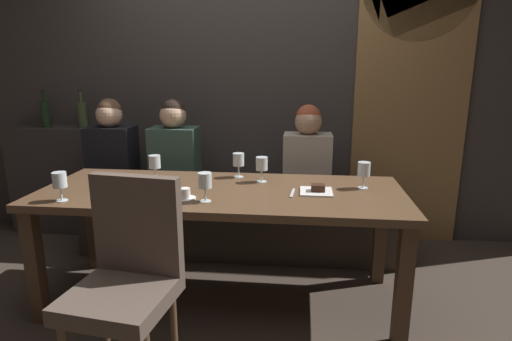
{
  "coord_description": "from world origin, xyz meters",
  "views": [
    {
      "loc": [
        0.47,
        -2.41,
        1.47
      ],
      "look_at": [
        0.2,
        0.1,
        0.84
      ],
      "focal_mm": 29.43,
      "sensor_mm": 36.0,
      "label": 1
    }
  ],
  "objects_px": {
    "dessert_plate": "(317,190)",
    "fork_on_table": "(292,193)",
    "wine_glass_far_left": "(364,170)",
    "wine_glass_center_front": "(238,160)",
    "banquette_bench": "(239,226)",
    "wine_glass_far_right": "(60,181)",
    "dining_table": "(222,203)",
    "wine_glass_end_left": "(262,165)",
    "chair_near_side": "(128,270)",
    "diner_redhead": "(112,151)",
    "wine_bottle_pale_label": "(82,114)",
    "wine_glass_center_back": "(155,163)",
    "diner_bearded": "(175,152)",
    "espresso_cup": "(185,195)",
    "diner_far_end": "(307,157)",
    "wine_bottle_dark_red": "(45,113)"
  },
  "relations": [
    {
      "from": "wine_bottle_pale_label",
      "to": "wine_glass_center_front",
      "type": "relative_size",
      "value": 1.99
    },
    {
      "from": "diner_redhead",
      "to": "wine_bottle_pale_label",
      "type": "height_order",
      "value": "wine_bottle_pale_label"
    },
    {
      "from": "wine_glass_end_left",
      "to": "wine_glass_center_back",
      "type": "bearing_deg",
      "value": -178.18
    },
    {
      "from": "diner_far_end",
      "to": "wine_glass_far_left",
      "type": "distance_m",
      "value": 0.7
    },
    {
      "from": "banquette_bench",
      "to": "espresso_cup",
      "type": "xyz_separation_m",
      "value": [
        -0.17,
        -0.91,
        0.54
      ]
    },
    {
      "from": "chair_near_side",
      "to": "wine_glass_far_right",
      "type": "distance_m",
      "value": 0.74
    },
    {
      "from": "chair_near_side",
      "to": "wine_glass_far_right",
      "type": "relative_size",
      "value": 5.98
    },
    {
      "from": "dining_table",
      "to": "chair_near_side",
      "type": "relative_size",
      "value": 2.24
    },
    {
      "from": "chair_near_side",
      "to": "diner_bearded",
      "type": "bearing_deg",
      "value": 97.85
    },
    {
      "from": "espresso_cup",
      "to": "dessert_plate",
      "type": "distance_m",
      "value": 0.77
    },
    {
      "from": "wine_glass_far_right",
      "to": "wine_glass_center_front",
      "type": "xyz_separation_m",
      "value": [
        0.9,
        0.62,
        0.0
      ]
    },
    {
      "from": "diner_far_end",
      "to": "wine_glass_center_back",
      "type": "distance_m",
      "value": 1.14
    },
    {
      "from": "wine_glass_center_back",
      "to": "dessert_plate",
      "type": "distance_m",
      "value": 1.07
    },
    {
      "from": "diner_far_end",
      "to": "wine_glass_center_front",
      "type": "height_order",
      "value": "diner_far_end"
    },
    {
      "from": "chair_near_side",
      "to": "dessert_plate",
      "type": "xyz_separation_m",
      "value": [
        0.88,
        0.72,
        0.2
      ]
    },
    {
      "from": "diner_redhead",
      "to": "fork_on_table",
      "type": "relative_size",
      "value": 4.57
    },
    {
      "from": "banquette_bench",
      "to": "wine_bottle_dark_red",
      "type": "height_order",
      "value": "wine_bottle_dark_red"
    },
    {
      "from": "diner_redhead",
      "to": "dining_table",
      "type": "bearing_deg",
      "value": -35.2
    },
    {
      "from": "dessert_plate",
      "to": "fork_on_table",
      "type": "height_order",
      "value": "dessert_plate"
    },
    {
      "from": "wine_glass_far_left",
      "to": "wine_glass_far_right",
      "type": "height_order",
      "value": "same"
    },
    {
      "from": "wine_glass_center_front",
      "to": "espresso_cup",
      "type": "height_order",
      "value": "wine_glass_center_front"
    },
    {
      "from": "diner_redhead",
      "to": "wine_glass_end_left",
      "type": "distance_m",
      "value": 1.35
    },
    {
      "from": "banquette_bench",
      "to": "wine_glass_far_right",
      "type": "xyz_separation_m",
      "value": [
        -0.84,
        -1.01,
        0.62
      ]
    },
    {
      "from": "wine_glass_center_front",
      "to": "wine_glass_far_right",
      "type": "bearing_deg",
      "value": -145.7
    },
    {
      "from": "dining_table",
      "to": "diner_redhead",
      "type": "xyz_separation_m",
      "value": [
        -1.01,
        0.72,
        0.16
      ]
    },
    {
      "from": "wine_glass_center_front",
      "to": "fork_on_table",
      "type": "relative_size",
      "value": 0.96
    },
    {
      "from": "diner_redhead",
      "to": "wine_glass_far_left",
      "type": "distance_m",
      "value": 1.97
    },
    {
      "from": "wine_bottle_dark_red",
      "to": "wine_glass_center_back",
      "type": "height_order",
      "value": "wine_bottle_dark_red"
    },
    {
      "from": "wine_glass_far_right",
      "to": "dessert_plate",
      "type": "relative_size",
      "value": 0.86
    },
    {
      "from": "wine_glass_far_right",
      "to": "wine_glass_end_left",
      "type": "xyz_separation_m",
      "value": [
        1.07,
        0.51,
        -0.0
      ]
    },
    {
      "from": "wine_glass_far_left",
      "to": "wine_glass_far_right",
      "type": "bearing_deg",
      "value": -165.7
    },
    {
      "from": "dining_table",
      "to": "espresso_cup",
      "type": "relative_size",
      "value": 18.33
    },
    {
      "from": "wine_bottle_pale_label",
      "to": "wine_glass_center_front",
      "type": "distance_m",
      "value": 1.64
    },
    {
      "from": "wine_glass_center_front",
      "to": "dining_table",
      "type": "bearing_deg",
      "value": -101.52
    },
    {
      "from": "dessert_plate",
      "to": "fork_on_table",
      "type": "relative_size",
      "value": 1.12
    },
    {
      "from": "wine_glass_center_back",
      "to": "diner_bearded",
      "type": "bearing_deg",
      "value": 92.72
    },
    {
      "from": "wine_bottle_dark_red",
      "to": "dessert_plate",
      "type": "bearing_deg",
      "value": -23.7
    },
    {
      "from": "chair_near_side",
      "to": "diner_redhead",
      "type": "bearing_deg",
      "value": 116.35
    },
    {
      "from": "wine_glass_far_left",
      "to": "wine_glass_center_front",
      "type": "xyz_separation_m",
      "value": [
        -0.8,
        0.18,
        0.0
      ]
    },
    {
      "from": "banquette_bench",
      "to": "diner_bearded",
      "type": "height_order",
      "value": "diner_bearded"
    },
    {
      "from": "wine_glass_end_left",
      "to": "wine_glass_center_front",
      "type": "xyz_separation_m",
      "value": [
        -0.17,
        0.1,
        0.0
      ]
    },
    {
      "from": "diner_redhead",
      "to": "wine_glass_far_left",
      "type": "height_order",
      "value": "diner_redhead"
    },
    {
      "from": "wine_glass_far_right",
      "to": "wine_glass_center_back",
      "type": "distance_m",
      "value": 0.61
    },
    {
      "from": "dessert_plate",
      "to": "wine_glass_end_left",
      "type": "bearing_deg",
      "value": 150.7
    },
    {
      "from": "wine_glass_far_left",
      "to": "wine_glass_center_back",
      "type": "xyz_separation_m",
      "value": [
        -1.33,
        0.06,
        -0.0
      ]
    },
    {
      "from": "dining_table",
      "to": "espresso_cup",
      "type": "xyz_separation_m",
      "value": [
        -0.17,
        -0.21,
        0.11
      ]
    },
    {
      "from": "dining_table",
      "to": "wine_glass_end_left",
      "type": "bearing_deg",
      "value": 41.07
    },
    {
      "from": "dining_table",
      "to": "dessert_plate",
      "type": "height_order",
      "value": "dessert_plate"
    },
    {
      "from": "wine_bottle_pale_label",
      "to": "wine_glass_center_back",
      "type": "xyz_separation_m",
      "value": [
        0.93,
        -0.85,
        -0.22
      ]
    },
    {
      "from": "wine_bottle_dark_red",
      "to": "wine_bottle_pale_label",
      "type": "bearing_deg",
      "value": 0.63
    }
  ]
}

